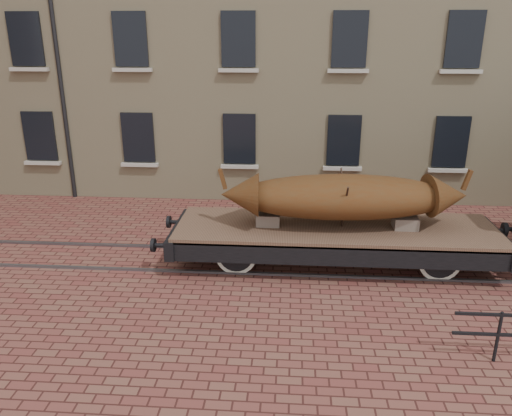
{
  "coord_description": "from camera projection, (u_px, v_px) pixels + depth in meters",
  "views": [
    {
      "loc": [
        -0.73,
        -11.66,
        5.59
      ],
      "look_at": [
        -1.61,
        0.5,
        1.3
      ],
      "focal_mm": 35.0,
      "sensor_mm": 36.0,
      "label": 1
    }
  ],
  "objects": [
    {
      "name": "rail_track",
      "position": [
        317.0,
        263.0,
        12.77
      ],
      "size": [
        30.0,
        1.52,
        0.06
      ],
      "color": "#59595E",
      "rests_on": "ground"
    },
    {
      "name": "ground",
      "position": [
        317.0,
        264.0,
        12.78
      ],
      "size": [
        90.0,
        90.0,
        0.0
      ],
      "primitive_type": "plane",
      "color": "brown"
    },
    {
      "name": "iron_boat",
      "position": [
        343.0,
        197.0,
        12.13
      ],
      "size": [
        6.08,
        1.95,
        1.48
      ],
      "color": "#4D270F",
      "rests_on": "flatcar_wagon"
    },
    {
      "name": "flatcar_wagon",
      "position": [
        335.0,
        234.0,
        12.47
      ],
      "size": [
        8.94,
        2.42,
        1.35
      ],
      "color": "brown",
      "rests_on": "ground"
    }
  ]
}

